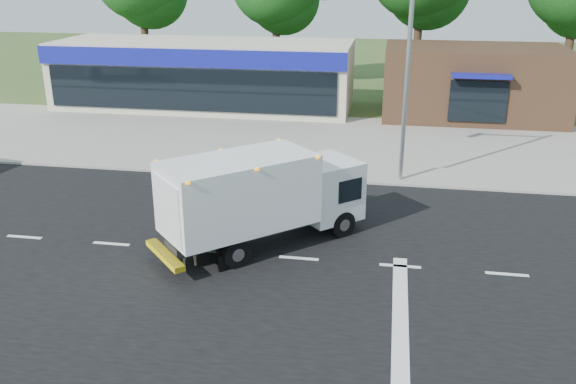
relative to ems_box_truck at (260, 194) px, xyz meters
name	(u,v)px	position (x,y,z in m)	size (l,w,h in m)	color
ground	(299,259)	(1.32, -0.76, -1.72)	(120.00, 120.00, 0.00)	#385123
road_asphalt	(299,259)	(1.32, -0.76, -1.72)	(60.00, 14.00, 0.02)	black
sidewalk	(328,172)	(1.32, 7.44, -1.66)	(60.00, 2.40, 0.12)	gray
parking_apron	(341,137)	(1.32, 13.24, -1.71)	(60.00, 9.00, 0.02)	gray
lane_markings	(340,284)	(2.67, -2.11, -1.71)	(55.20, 7.00, 0.01)	silver
ems_box_truck	(260,194)	(0.00, 0.00, 0.00)	(6.36, 6.09, 2.99)	black
emergency_worker	(189,235)	(-1.77, -1.69, -0.78)	(0.77, 0.63, 1.93)	tan
retail_strip_mall	(204,74)	(-7.68, 19.17, 0.29)	(18.00, 6.20, 4.00)	beige
brown_storefront	(473,82)	(8.32, 19.22, 0.28)	(10.00, 6.70, 4.00)	#382316
traffic_signal_pole	(391,59)	(3.67, 6.84, 3.20)	(3.51, 0.25, 8.00)	gray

